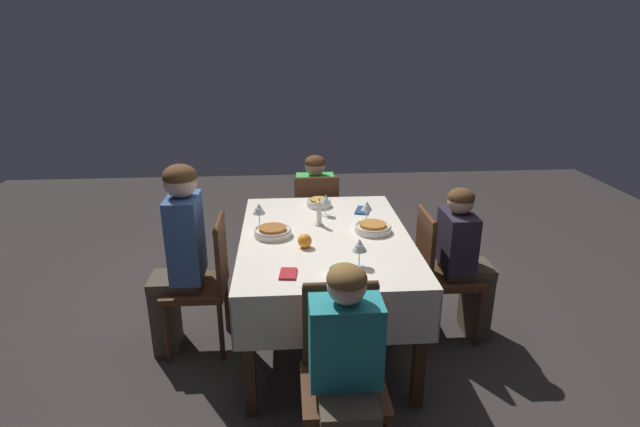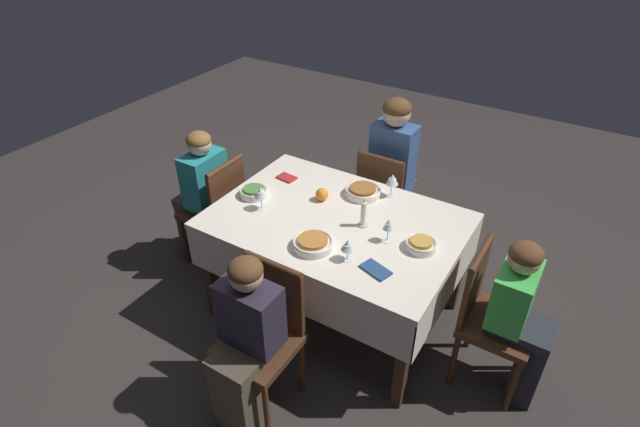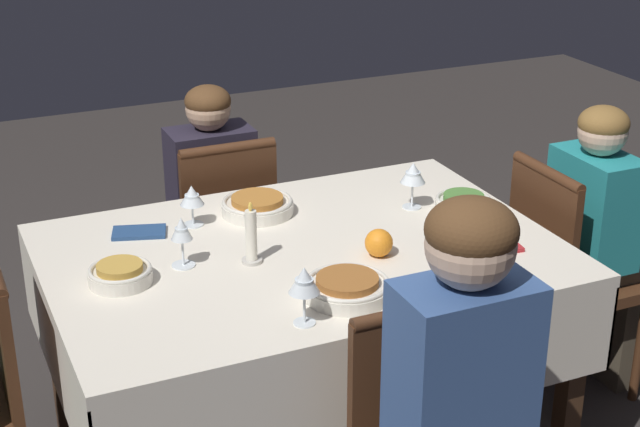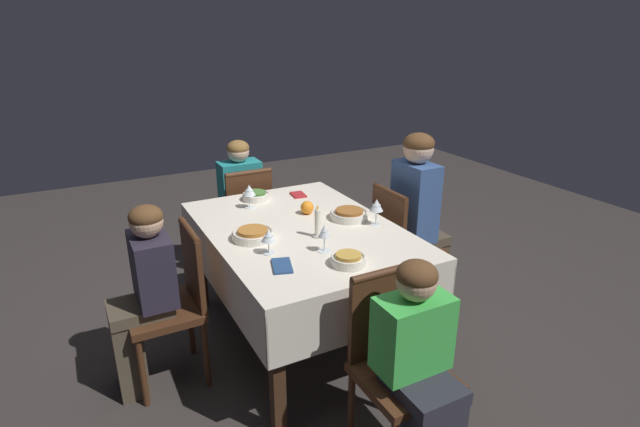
# 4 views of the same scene
# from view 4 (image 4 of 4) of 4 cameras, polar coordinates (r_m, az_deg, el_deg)

# --- Properties ---
(ground_plane) EXTENTS (8.00, 8.00, 0.00)m
(ground_plane) POSITION_cam_4_polar(r_m,az_deg,el_deg) (3.19, -2.03, -13.87)
(ground_plane) COLOR #332D2B
(dining_table) EXTENTS (1.45, 1.02, 0.73)m
(dining_table) POSITION_cam_4_polar(r_m,az_deg,el_deg) (2.87, -2.20, -3.24)
(dining_table) COLOR silver
(dining_table) RESTS_ON ground_plane
(chair_north) EXTENTS (0.37, 0.38, 0.86)m
(chair_north) POSITION_cam_4_polar(r_m,az_deg,el_deg) (3.31, 9.21, -3.30)
(chair_north) COLOR #472816
(chair_north) RESTS_ON ground_plane
(chair_south) EXTENTS (0.37, 0.38, 0.86)m
(chair_south) POSITION_cam_4_polar(r_m,az_deg,el_deg) (2.74, -16.22, -9.30)
(chair_south) COLOR #472816
(chair_south) RESTS_ON ground_plane
(chair_east) EXTENTS (0.38, 0.37, 0.86)m
(chair_east) POSITION_cam_4_polar(r_m,az_deg,el_deg) (2.25, 8.72, -16.02)
(chair_east) COLOR #472816
(chair_east) RESTS_ON ground_plane
(chair_west) EXTENTS (0.38, 0.37, 0.86)m
(chair_west) POSITION_cam_4_polar(r_m,az_deg,el_deg) (3.75, -8.49, -0.31)
(chair_west) COLOR #472816
(chair_west) RESTS_ON ground_plane
(person_adult_denim) EXTENTS (0.30, 0.34, 1.19)m
(person_adult_denim) POSITION_cam_4_polar(r_m,az_deg,el_deg) (3.32, 11.34, 0.30)
(person_adult_denim) COLOR #4C4233
(person_adult_denim) RESTS_ON ground_plane
(person_child_dark) EXTENTS (0.30, 0.33, 1.01)m
(person_child_dark) POSITION_cam_4_polar(r_m,az_deg,el_deg) (2.69, -19.60, -8.50)
(person_child_dark) COLOR #4C4233
(person_child_dark) RESTS_ON ground_plane
(person_child_green) EXTENTS (0.33, 0.30, 0.98)m
(person_child_green) POSITION_cam_4_polar(r_m,az_deg,el_deg) (2.12, 11.40, -16.84)
(person_child_green) COLOR #282833
(person_child_green) RESTS_ON ground_plane
(person_child_teal) EXTENTS (0.33, 0.30, 1.03)m
(person_child_teal) POSITION_cam_4_polar(r_m,az_deg,el_deg) (3.86, -9.32, 1.64)
(person_child_teal) COLOR #4C4233
(person_child_teal) RESTS_ON ground_plane
(bowl_north) EXTENTS (0.23, 0.23, 0.06)m
(bowl_north) POSITION_cam_4_polar(r_m,az_deg,el_deg) (2.96, 3.35, -0.07)
(bowl_north) COLOR silver
(bowl_north) RESTS_ON dining_table
(wine_glass_north) EXTENTS (0.08, 0.08, 0.16)m
(wine_glass_north) POSITION_cam_4_polar(r_m,az_deg,el_deg) (2.85, 6.47, 0.87)
(wine_glass_north) COLOR white
(wine_glass_north) RESTS_ON dining_table
(bowl_south) EXTENTS (0.22, 0.22, 0.06)m
(bowl_south) POSITION_cam_4_polar(r_m,az_deg,el_deg) (2.70, -7.68, -2.35)
(bowl_south) COLOR silver
(bowl_south) RESTS_ON dining_table
(wine_glass_south) EXTENTS (0.07, 0.07, 0.13)m
(wine_glass_south) POSITION_cam_4_polar(r_m,az_deg,el_deg) (2.49, -5.92, -2.65)
(wine_glass_south) COLOR white
(wine_glass_south) RESTS_ON dining_table
(bowl_east) EXTENTS (0.17, 0.17, 0.06)m
(bowl_east) POSITION_cam_4_polar(r_m,az_deg,el_deg) (2.40, 3.30, -5.23)
(bowl_east) COLOR silver
(bowl_east) RESTS_ON dining_table
(wine_glass_east) EXTENTS (0.07, 0.07, 0.15)m
(wine_glass_east) POSITION_cam_4_polar(r_m,az_deg,el_deg) (2.50, 0.50, -2.18)
(wine_glass_east) COLOR white
(wine_glass_east) RESTS_ON dining_table
(bowl_west) EXTENTS (0.18, 0.18, 0.06)m
(bowl_west) POSITION_cam_4_polar(r_m,az_deg,el_deg) (3.30, -7.33, 2.04)
(bowl_west) COLOR silver
(bowl_west) RESTS_ON dining_table
(wine_glass_west) EXTENTS (0.08, 0.08, 0.15)m
(wine_glass_west) POSITION_cam_4_polar(r_m,az_deg,el_deg) (3.13, -8.09, 2.57)
(wine_glass_west) COLOR white
(wine_glass_west) RESTS_ON dining_table
(candle_centerpiece) EXTENTS (0.06, 0.06, 0.18)m
(candle_centerpiece) POSITION_cam_4_polar(r_m,az_deg,el_deg) (2.68, -0.27, -1.29)
(candle_centerpiece) COLOR beige
(candle_centerpiece) RESTS_ON dining_table
(orange_fruit) EXTENTS (0.08, 0.08, 0.08)m
(orange_fruit) POSITION_cam_4_polar(r_m,az_deg,el_deg) (3.03, -1.48, 0.69)
(orange_fruit) COLOR orange
(orange_fruit) RESTS_ON dining_table
(napkin_red_folded) EXTENTS (0.13, 0.10, 0.01)m
(napkin_red_folded) POSITION_cam_4_polar(r_m,az_deg,el_deg) (3.36, -2.50, 2.16)
(napkin_red_folded) COLOR #AD2328
(napkin_red_folded) RESTS_ON dining_table
(napkin_spare_side) EXTENTS (0.18, 0.13, 0.01)m
(napkin_spare_side) POSITION_cam_4_polar(r_m,az_deg,el_deg) (2.39, -4.36, -5.97)
(napkin_spare_side) COLOR navy
(napkin_spare_side) RESTS_ON dining_table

